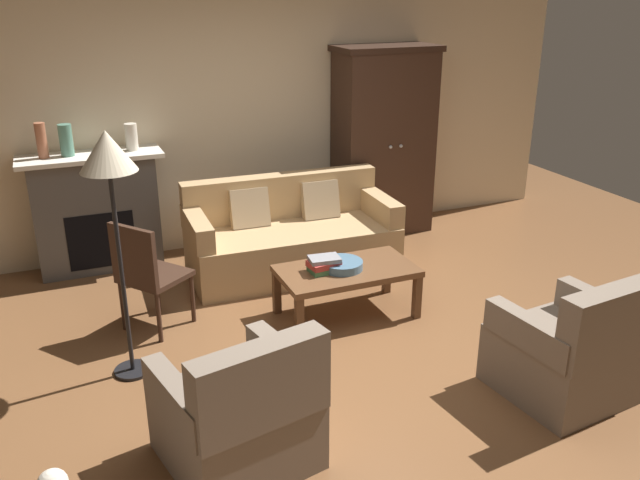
{
  "coord_description": "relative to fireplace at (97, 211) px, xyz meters",
  "views": [
    {
      "loc": [
        -1.87,
        -3.9,
        2.56
      ],
      "look_at": [
        0.11,
        0.86,
        0.55
      ],
      "focal_mm": 37.2,
      "sensor_mm": 36.0,
      "label": 1
    }
  ],
  "objects": [
    {
      "name": "fruit_bowl",
      "position": [
        1.71,
        -1.78,
        -0.12
      ],
      "size": [
        0.33,
        0.33,
        0.07
      ],
      "primitive_type": "cylinder",
      "color": "slate",
      "rests_on": "coffee_table"
    },
    {
      "name": "ground_plane",
      "position": [
        1.55,
        -2.3,
        -0.57
      ],
      "size": [
        9.6,
        9.6,
        0.0
      ],
      "primitive_type": "plane",
      "color": "brown"
    },
    {
      "name": "mantel_vase_terracotta",
      "position": [
        -0.38,
        -0.02,
        0.71
      ],
      "size": [
        0.09,
        0.09,
        0.31
      ],
      "primitive_type": "cylinder",
      "color": "#A86042",
      "rests_on": "fireplace"
    },
    {
      "name": "floor_lamp",
      "position": [
        0.0,
        -1.98,
        0.92
      ],
      "size": [
        0.36,
        0.36,
        1.72
      ],
      "color": "black",
      "rests_on": "ground"
    },
    {
      "name": "mantel_vase_cream",
      "position": [
        0.38,
        -0.02,
        0.67
      ],
      "size": [
        0.11,
        0.11,
        0.25
      ],
      "primitive_type": "cylinder",
      "color": "beige",
      "rests_on": "fireplace"
    },
    {
      "name": "book_stack",
      "position": [
        1.55,
        -1.77,
        -0.09
      ],
      "size": [
        0.26,
        0.2,
        0.12
      ],
      "color": "#427A4C",
      "rests_on": "coffee_table"
    },
    {
      "name": "armchair_near_right",
      "position": [
        2.62,
        -3.36,
        -0.25
      ],
      "size": [
        0.85,
        0.85,
        0.88
      ],
      "color": "#756656",
      "rests_on": "ground"
    },
    {
      "name": "fireplace",
      "position": [
        0.0,
        0.0,
        0.0
      ],
      "size": [
        1.26,
        0.48,
        1.12
      ],
      "color": "#4C4947",
      "rests_on": "ground"
    },
    {
      "name": "armoire",
      "position": [
        2.95,
        -0.08,
        0.42
      ],
      "size": [
        1.06,
        0.57,
        1.97
      ],
      "color": "#382319",
      "rests_on": "ground"
    },
    {
      "name": "armchair_near_left",
      "position": [
        0.44,
        -3.19,
        -0.25
      ],
      "size": [
        0.91,
        0.91,
        0.88
      ],
      "color": "#756656",
      "rests_on": "ground"
    },
    {
      "name": "mantel_vase_jade",
      "position": [
        -0.18,
        -0.02,
        0.69
      ],
      "size": [
        0.12,
        0.12,
        0.28
      ],
      "primitive_type": "cylinder",
      "color": "slate",
      "rests_on": "fireplace"
    },
    {
      "name": "side_chair_wooden",
      "position": [
        0.23,
        -1.42,
        -0.06
      ],
      "size": [
        0.62,
        0.62,
        0.9
      ],
      "color": "#382319",
      "rests_on": "ground"
    },
    {
      "name": "couch",
      "position": [
        1.65,
        -0.72,
        -0.25
      ],
      "size": [
        1.95,
        0.91,
        0.86
      ],
      "color": "tan",
      "rests_on": "ground"
    },
    {
      "name": "coffee_table",
      "position": [
        1.75,
        -1.78,
        -0.2
      ],
      "size": [
        1.1,
        0.6,
        0.42
      ],
      "color": "brown",
      "rests_on": "ground"
    },
    {
      "name": "back_wall",
      "position": [
        1.55,
        0.25,
        0.83
      ],
      "size": [
        7.2,
        0.1,
        2.8
      ],
      "primitive_type": "cube",
      "color": "beige",
      "rests_on": "ground"
    }
  ]
}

